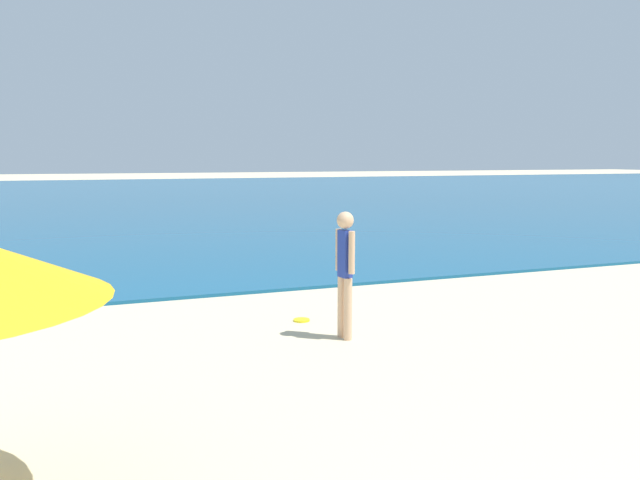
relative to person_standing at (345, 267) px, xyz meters
name	(u,v)px	position (x,y,z in m)	size (l,w,h in m)	color
water	(142,195)	(0.14, 33.00, -0.92)	(160.00, 60.00, 0.06)	#14567F
person_standing	(345,267)	(0.00, 0.00, 0.00)	(0.22, 0.38, 1.67)	#DDAD84
frisbee	(302,320)	(-0.25, 1.03, -0.94)	(0.24, 0.24, 0.03)	yellow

